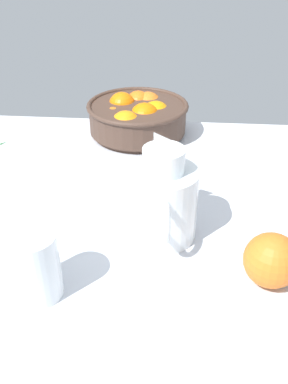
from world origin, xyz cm
name	(u,v)px	position (x,y,z in cm)	size (l,w,h in cm)	color
ground_plane	(123,227)	(0.00, 0.00, -1.50)	(147.99, 96.57, 3.00)	silver
fruit_bowl	(138,116)	(-0.90, 39.08, 5.02)	(26.49, 26.49, 10.39)	#473328
juice_pitcher	(163,205)	(7.60, -3.53, 6.43)	(12.25, 16.57, 18.19)	white
juice_glass	(36,270)	(-10.50, -19.64, 4.78)	(7.40, 7.40, 11.15)	white
loose_orange_0	(271,260)	(25.01, -14.17, 4.38)	(8.75, 8.75, 8.75)	orange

